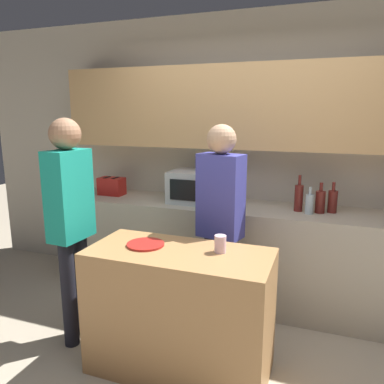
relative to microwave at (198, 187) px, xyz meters
name	(u,v)px	position (x,y,z in m)	size (l,w,h in m)	color
back_wall	(255,138)	(0.48, 0.26, 0.45)	(6.40, 0.40, 2.70)	beige
back_counter	(246,255)	(0.48, -0.01, -0.62)	(3.60, 0.62, 0.93)	#B7AD99
kitchen_island	(180,312)	(0.26, -1.13, -0.64)	(1.23, 0.57, 0.88)	#B27F4C
microwave	(198,187)	(0.00, 0.00, 0.00)	(0.52, 0.39, 0.30)	#B7BABC
toaster	(112,186)	(-0.95, 0.00, -0.06)	(0.26, 0.16, 0.18)	#B21E19
bottle_0	(299,197)	(0.93, -0.01, -0.03)	(0.07, 0.07, 0.32)	maroon
bottle_1	(309,204)	(1.03, -0.07, -0.06)	(0.07, 0.07, 0.23)	silver
bottle_2	(320,201)	(1.11, -0.01, -0.05)	(0.08, 0.08, 0.26)	maroon
bottle_3	(333,201)	(1.21, 0.04, -0.05)	(0.08, 0.08, 0.27)	maroon
plate_on_island	(146,244)	(0.01, -1.11, -0.20)	(0.26, 0.26, 0.01)	red
cup_0	(220,244)	(0.53, -1.06, -0.15)	(0.08, 0.08, 0.11)	silver
person_left	(220,213)	(0.39, -0.59, -0.07)	(0.37, 0.26, 1.70)	black
person_center	(70,213)	(-0.63, -1.08, -0.04)	(0.23, 0.35, 1.74)	black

